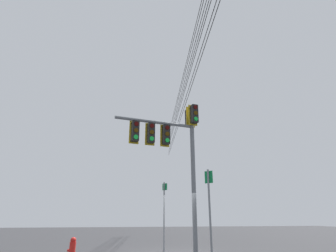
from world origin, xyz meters
The scene contains 5 objects.
signal_mast_assembly centered at (-0.73, -0.06, 4.81)m, with size 1.32×3.90×6.70m.
route_sign_primary centered at (-3.37, -0.77, 1.84)m, with size 0.24×0.23×3.09m.
fire_hydrant centered at (-1.38, 3.85, 0.40)m, with size 0.24×0.30×0.81m.
route_sign_secondary centered at (0.74, 0.18, 1.81)m, with size 0.27×0.20×3.11m.
overhead_wire_span centered at (0.75, -1.08, 8.88)m, with size 28.62×2.55×2.39m.
Camera 1 is at (-12.27, 2.08, 1.54)m, focal length 28.18 mm.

